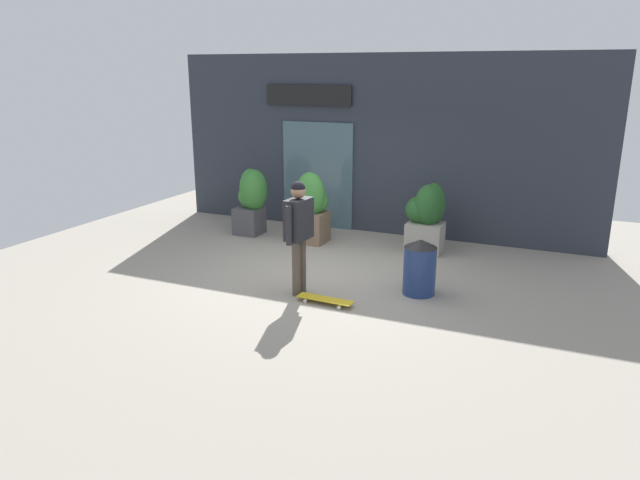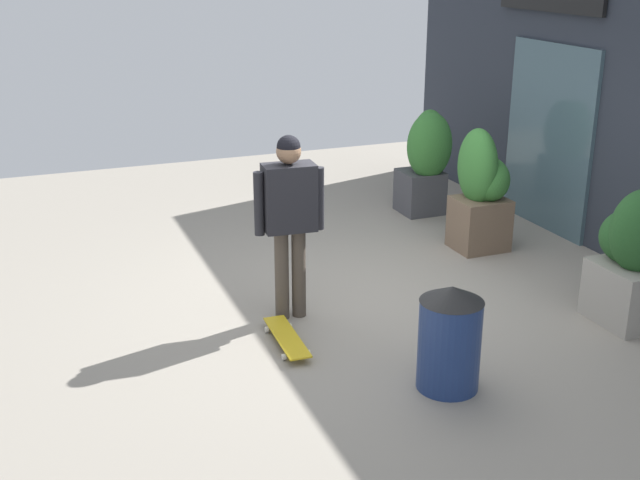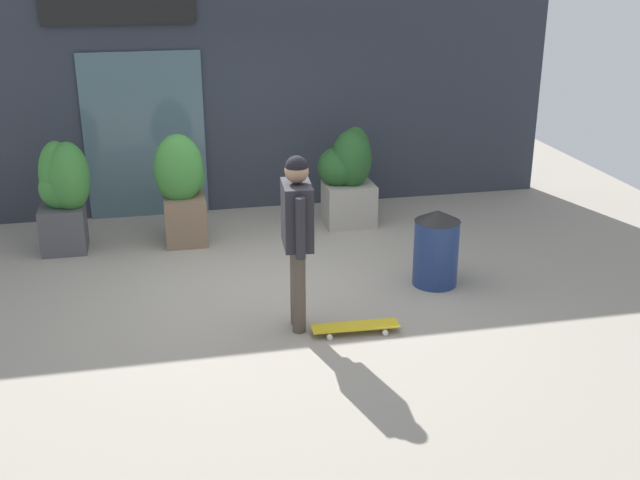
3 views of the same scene
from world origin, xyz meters
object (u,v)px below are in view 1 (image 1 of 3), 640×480
object	(u,v)px
planter_box_left	(313,208)
planter_box_mid	(252,198)
skateboard	(325,299)
planter_box_right	(427,214)
skateboarder	(299,226)
trash_bin	(420,267)

from	to	relation	value
planter_box_left	planter_box_mid	world-z (taller)	planter_box_left
skateboard	planter_box_left	world-z (taller)	planter_box_left
planter_box_left	planter_box_right	bearing A→B (deg)	7.10
skateboarder	planter_box_left	distance (m)	2.79
planter_box_right	planter_box_mid	distance (m)	3.55
planter_box_left	trash_bin	size ratio (longest dim) A/B	1.63
skateboard	planter_box_right	bearing A→B (deg)	79.65
planter_box_left	planter_box_mid	size ratio (longest dim) A/B	1.04
skateboard	planter_box_mid	bearing A→B (deg)	137.23
planter_box_right	trash_bin	world-z (taller)	planter_box_right
planter_box_left	planter_box_right	xyz separation A→B (m)	(2.17, 0.27, 0.02)
skateboard	trash_bin	world-z (taller)	trash_bin
skateboarder	planter_box_left	xyz separation A→B (m)	(-0.95, 2.59, -0.37)
planter_box_right	trash_bin	size ratio (longest dim) A/B	1.51
skateboard	planter_box_right	world-z (taller)	planter_box_right
skateboard	planter_box_left	distance (m)	3.23
skateboarder	trash_bin	xyz separation A→B (m)	(1.65, 0.71, -0.63)
planter_box_mid	trash_bin	size ratio (longest dim) A/B	1.57
planter_box_left	trash_bin	distance (m)	3.22
trash_bin	skateboard	bearing A→B (deg)	-140.78
skateboarder	skateboard	xyz separation A→B (m)	(0.51, -0.22, -0.99)
trash_bin	planter_box_left	bearing A→B (deg)	144.10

